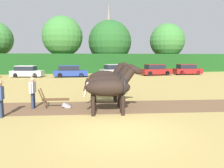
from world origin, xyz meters
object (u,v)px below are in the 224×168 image
Objects in this scene: tree_center at (62,36)px; parked_car_center_left at (70,71)px; parked_car_center_right at (156,70)px; plow at (58,102)px; farmer_onlooker_left at (0,96)px; parked_car_center at (114,70)px; draft_horse_lead_right at (108,83)px; farmer_beside_team at (113,81)px; parked_car_right at (187,70)px; tree_right at (167,41)px; tree_center_right at (110,42)px; draft_horse_trail_left at (107,78)px; draft_horse_lead_left at (110,87)px; parked_car_left at (27,72)px; church_spire at (109,33)px; farmer_at_plow at (33,90)px.

parked_car_center_left is (1.17, -7.81, -5.14)m from tree_center.
plow is at bearing -130.71° from parked_car_center_right.
farmer_onlooker_left is 0.40× the size of parked_car_center.
draft_horse_lead_right is 0.66× the size of parked_car_center_left.
draft_horse_lead_right is at bearing -112.68° from parked_car_center.
parked_car_right is at bearing 40.50° from farmer_beside_team.
tree_right is at bearing 51.37° from parked_car_center_right.
parked_car_right is (10.92, -0.26, -0.01)m from parked_car_center.
parked_car_center_left is 1.07× the size of parked_car_right.
tree_center_right is 11.02m from parked_car_center_right.
tree_center is 24.74m from draft_horse_trail_left.
plow is at bearing 180.00° from draft_horse_lead_right.
parked_car_center is at bearing 65.83° from farmer_onlooker_left.
tree_center is 5.33× the size of farmer_beside_team.
tree_center reaches higher than farmer_onlooker_left.
tree_right reaches higher than draft_horse_lead_left.
parked_car_center_left is at bearing 103.73° from draft_horse_trail_left.
draft_horse_lead_left is at bearing -124.80° from parked_car_right.
tree_center_right is 29.94m from farmer_onlooker_left.
parked_car_center is (11.60, 0.09, 0.05)m from parked_car_left.
church_spire reaches higher than parked_car_center.
farmer_at_plow reaches higher than plow.
tree_center is 2.05× the size of parked_car_center_right.
parked_car_center_right is (17.50, -0.45, 0.04)m from parked_car_left.
farmer_beside_team is (3.45, 2.85, 0.69)m from plow.
tree_center is 2.07× the size of parked_car_center_left.
tree_center_right reaches higher than draft_horse_lead_left.
church_spire reaches higher than tree_center_right.
parked_car_center_right is at bearing 9.40° from parked_car_left.
draft_horse_trail_left is (-4.68, -25.42, -3.82)m from tree_center_right.
draft_horse_lead_right is at bearing -99.75° from church_spire.
draft_horse_lead_right is (-9.35, -54.41, -8.32)m from church_spire.
church_spire is at bearing 85.24° from parked_car_center_right.
farmer_beside_team is at bearing 84.01° from draft_horse_lead_left.
parked_car_center_right is (14.91, 19.26, -0.20)m from farmer_onlooker_left.
tree_center_right is at bearing 80.50° from plow.
tree_center_right is 2.17× the size of parked_car_right.
parked_car_right is at bearing -2.55° from parked_car_center_right.
draft_horse_trail_left is (-9.20, -52.95, -8.26)m from church_spire.
parked_car_center_left is (2.96, 18.83, -0.22)m from farmer_onlooker_left.
plow is 17.48m from parked_car_center_left.
tree_center_right is at bearing 70.95° from farmer_onlooker_left.
draft_horse_lead_left is at bearing -122.85° from parked_car_center_right.
plow is 0.97× the size of farmer_beside_team.
farmer_beside_team is (-4.00, -23.76, -4.20)m from tree_center_right.
church_spire is at bearing 86.30° from draft_horse_trail_left.
farmer_beside_team reaches higher than farmer_onlooker_left.
farmer_at_plow is 0.95× the size of farmer_beside_team.
parked_car_center is at bearing 11.74° from parked_car_center_left.
parked_car_center_left is at bearing -81.52° from tree_center.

